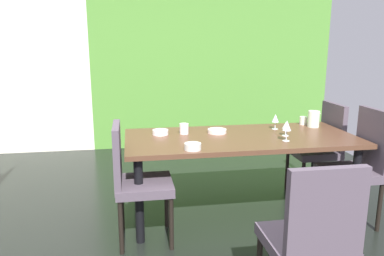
{
  "coord_description": "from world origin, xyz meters",
  "views": [
    {
      "loc": [
        -0.22,
        -2.58,
        1.57
      ],
      "look_at": [
        0.3,
        0.52,
        0.85
      ],
      "focal_mm": 35.0,
      "sensor_mm": 36.0,
      "label": 1
    }
  ],
  "objects_px": {
    "dining_table": "(241,145)",
    "wine_glass_north": "(287,126)",
    "serving_bowl_right": "(160,132)",
    "wine_glass_rear": "(286,126)",
    "serving_bowl_corner": "(217,131)",
    "serving_bowl_left": "(193,146)",
    "chair_head_near": "(312,236)",
    "chair_right_far": "(321,144)",
    "wine_glass_south": "(275,119)",
    "cup_near_window": "(303,121)",
    "pitcher_front": "(314,119)",
    "chair_right_near": "(359,162)",
    "chair_left_near": "(134,177)",
    "cup_east": "(184,129)"
  },
  "relations": [
    {
      "from": "dining_table",
      "to": "wine_glass_north",
      "type": "bearing_deg",
      "value": -34.35
    },
    {
      "from": "dining_table",
      "to": "serving_bowl_right",
      "type": "xyz_separation_m",
      "value": [
        -0.71,
        0.18,
        0.1
      ]
    },
    {
      "from": "wine_glass_rear",
      "to": "serving_bowl_corner",
      "type": "bearing_deg",
      "value": 160.34
    },
    {
      "from": "serving_bowl_left",
      "to": "chair_head_near",
      "type": "bearing_deg",
      "value": -66.14
    },
    {
      "from": "chair_right_far",
      "to": "wine_glass_south",
      "type": "bearing_deg",
      "value": 100.94
    },
    {
      "from": "wine_glass_north",
      "to": "cup_near_window",
      "type": "xyz_separation_m",
      "value": [
        0.44,
        0.59,
        -0.09
      ]
    },
    {
      "from": "serving_bowl_left",
      "to": "pitcher_front",
      "type": "distance_m",
      "value": 1.45
    },
    {
      "from": "chair_right_near",
      "to": "pitcher_front",
      "type": "bearing_deg",
      "value": 14.57
    },
    {
      "from": "pitcher_front",
      "to": "serving_bowl_corner",
      "type": "bearing_deg",
      "value": -174.76
    },
    {
      "from": "wine_glass_south",
      "to": "serving_bowl_right",
      "type": "bearing_deg",
      "value": -178.04
    },
    {
      "from": "chair_left_near",
      "to": "serving_bowl_corner",
      "type": "bearing_deg",
      "value": 121.49
    },
    {
      "from": "wine_glass_north",
      "to": "cup_east",
      "type": "xyz_separation_m",
      "value": [
        -0.82,
        0.4,
        -0.08
      ]
    },
    {
      "from": "serving_bowl_right",
      "to": "cup_east",
      "type": "height_order",
      "value": "cup_east"
    },
    {
      "from": "chair_right_near",
      "to": "dining_table",
      "type": "bearing_deg",
      "value": 71.49
    },
    {
      "from": "cup_near_window",
      "to": "pitcher_front",
      "type": "xyz_separation_m",
      "value": [
        0.05,
        -0.12,
        0.04
      ]
    },
    {
      "from": "chair_head_near",
      "to": "serving_bowl_left",
      "type": "bearing_deg",
      "value": 113.86
    },
    {
      "from": "serving_bowl_right",
      "to": "wine_glass_rear",
      "type": "bearing_deg",
      "value": -11.91
    },
    {
      "from": "dining_table",
      "to": "chair_right_far",
      "type": "xyz_separation_m",
      "value": [
        0.96,
        0.32,
        -0.13
      ]
    },
    {
      "from": "chair_right_far",
      "to": "cup_near_window",
      "type": "relative_size",
      "value": 11.87
    },
    {
      "from": "chair_right_near",
      "to": "serving_bowl_corner",
      "type": "xyz_separation_m",
      "value": [
        -1.15,
        0.48,
        0.21
      ]
    },
    {
      "from": "serving_bowl_right",
      "to": "pitcher_front",
      "type": "xyz_separation_m",
      "value": [
        1.52,
        0.07,
        0.06
      ]
    },
    {
      "from": "wine_glass_south",
      "to": "cup_near_window",
      "type": "bearing_deg",
      "value": 22.4
    },
    {
      "from": "chair_head_near",
      "to": "wine_glass_north",
      "type": "height_order",
      "value": "chair_head_near"
    },
    {
      "from": "chair_head_near",
      "to": "wine_glass_rear",
      "type": "distance_m",
      "value": 1.47
    },
    {
      "from": "wine_glass_north",
      "to": "cup_near_window",
      "type": "height_order",
      "value": "wine_glass_north"
    },
    {
      "from": "cup_east",
      "to": "pitcher_front",
      "type": "bearing_deg",
      "value": 3.27
    },
    {
      "from": "dining_table",
      "to": "wine_glass_rear",
      "type": "relative_size",
      "value": 15.76
    },
    {
      "from": "serving_bowl_right",
      "to": "serving_bowl_corner",
      "type": "bearing_deg",
      "value": -2.78
    },
    {
      "from": "chair_head_near",
      "to": "cup_near_window",
      "type": "height_order",
      "value": "chair_head_near"
    },
    {
      "from": "chair_right_near",
      "to": "serving_bowl_right",
      "type": "xyz_separation_m",
      "value": [
        -1.67,
        0.5,
        0.21
      ]
    },
    {
      "from": "serving_bowl_left",
      "to": "serving_bowl_right",
      "type": "distance_m",
      "value": 0.57
    },
    {
      "from": "serving_bowl_left",
      "to": "chair_right_near",
      "type": "bearing_deg",
      "value": 1.29
    },
    {
      "from": "wine_glass_south",
      "to": "cup_near_window",
      "type": "distance_m",
      "value": 0.4
    },
    {
      "from": "wine_glass_south",
      "to": "cup_near_window",
      "type": "xyz_separation_m",
      "value": [
        0.36,
        0.15,
        -0.06
      ]
    },
    {
      "from": "chair_head_near",
      "to": "wine_glass_south",
      "type": "xyz_separation_m",
      "value": [
        0.43,
        1.64,
        0.31
      ]
    },
    {
      "from": "wine_glass_south",
      "to": "cup_east",
      "type": "height_order",
      "value": "wine_glass_south"
    },
    {
      "from": "chair_head_near",
      "to": "dining_table",
      "type": "bearing_deg",
      "value": 89.01
    },
    {
      "from": "cup_east",
      "to": "serving_bowl_right",
      "type": "bearing_deg",
      "value": 177.82
    },
    {
      "from": "chair_left_near",
      "to": "wine_glass_north",
      "type": "relative_size",
      "value": 5.42
    },
    {
      "from": "serving_bowl_right",
      "to": "cup_near_window",
      "type": "distance_m",
      "value": 1.49
    },
    {
      "from": "wine_glass_rear",
      "to": "serving_bowl_corner",
      "type": "distance_m",
      "value": 0.62
    },
    {
      "from": "dining_table",
      "to": "wine_glass_north",
      "type": "height_order",
      "value": "wine_glass_north"
    },
    {
      "from": "cup_near_window",
      "to": "chair_right_far",
      "type": "bearing_deg",
      "value": -12.54
    },
    {
      "from": "chair_head_near",
      "to": "serving_bowl_left",
      "type": "relative_size",
      "value": 7.4
    },
    {
      "from": "chair_head_near",
      "to": "chair_right_far",
      "type": "bearing_deg",
      "value": 60.62
    },
    {
      "from": "wine_glass_rear",
      "to": "serving_bowl_left",
      "type": "xyz_separation_m",
      "value": [
        -0.89,
        -0.3,
        -0.07
      ]
    },
    {
      "from": "wine_glass_south",
      "to": "serving_bowl_corner",
      "type": "distance_m",
      "value": 0.6
    },
    {
      "from": "dining_table",
      "to": "serving_bowl_corner",
      "type": "bearing_deg",
      "value": 140.32
    },
    {
      "from": "chair_head_near",
      "to": "pitcher_front",
      "type": "xyz_separation_m",
      "value": [
        0.84,
        1.67,
        0.28
      ]
    },
    {
      "from": "dining_table",
      "to": "chair_right_far",
      "type": "relative_size",
      "value": 2.12
    }
  ]
}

